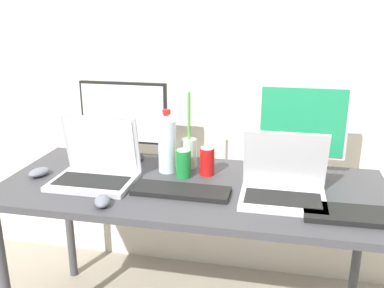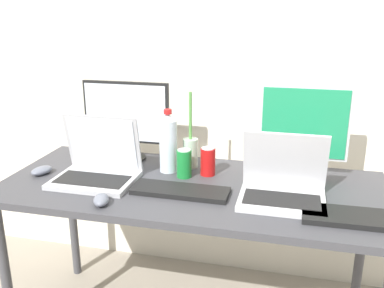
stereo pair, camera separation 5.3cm
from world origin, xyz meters
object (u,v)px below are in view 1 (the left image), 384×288
laptop_silver (97,167)px  mouse_by_keyboard (39,172)px  soda_can_by_laptop (184,163)px  bamboo_vase (189,151)px  monitor_left (124,118)px  soda_can_near_keyboard (207,161)px  monitor_center (302,129)px  work_desk (192,199)px  mouse_by_laptop (102,201)px  keyboard_main (181,191)px  keyboard_aux (359,215)px  laptop_secondary (283,184)px  water_bottle (167,143)px

laptop_silver → mouse_by_keyboard: bearing=-178.3°
soda_can_by_laptop → bamboo_vase: bearing=91.2°
monitor_left → laptop_silver: 0.31m
soda_can_near_keyboard → soda_can_by_laptop: 0.11m
mouse_by_keyboard → bamboo_vase: 0.67m
monitor_center → soda_can_by_laptop: monitor_center is taller
laptop_silver → mouse_by_keyboard: laptop_silver is taller
work_desk → bamboo_vase: bearing=105.7°
mouse_by_keyboard → mouse_by_laptop: bearing=-8.3°
keyboard_main → keyboard_aux: 0.67m
laptop_silver → mouse_by_keyboard: (-0.27, -0.01, -0.04)m
laptop_secondary → bamboo_vase: 0.50m
work_desk → laptop_silver: (-0.41, -0.04, 0.13)m
work_desk → keyboard_aux: keyboard_aux is taller
soda_can_near_keyboard → keyboard_main: bearing=-106.5°
bamboo_vase → soda_can_by_laptop: bearing=-88.8°
monitor_left → soda_can_by_laptop: bearing=-25.7°
work_desk → monitor_center: bearing=27.1°
monitor_center → laptop_silver: monitor_center is taller
mouse_by_laptop → water_bottle: 0.44m
keyboard_main → water_bottle: size_ratio=1.36×
bamboo_vase → water_bottle: bearing=-139.3°
keyboard_main → mouse_by_laptop: mouse_by_laptop is taller
monitor_center → water_bottle: bearing=-170.7°
laptop_silver → mouse_by_keyboard: 0.27m
work_desk → monitor_center: 0.57m
work_desk → laptop_silver: laptop_silver is taller
monitor_center → mouse_by_keyboard: size_ratio=3.96×
monitor_left → laptop_silver: size_ratio=1.24×
keyboard_aux → monitor_center: bearing=115.4°
mouse_by_laptop → water_bottle: (0.15, 0.40, 0.11)m
work_desk → laptop_secondary: (0.37, -0.05, 0.13)m
keyboard_aux → bamboo_vase: (-0.70, 0.37, 0.07)m
water_bottle → soda_can_by_laptop: water_bottle is taller
keyboard_aux → water_bottle: size_ratio=1.33×
soda_can_near_keyboard → bamboo_vase: bamboo_vase is taller
keyboard_main → laptop_silver: bearing=171.8°
monitor_left → soda_can_near_keyboard: (0.42, -0.11, -0.15)m
laptop_secondary → keyboard_main: bearing=-174.0°
monitor_center → soda_can_by_laptop: (-0.50, -0.15, -0.15)m
mouse_by_keyboard → mouse_by_laptop: 0.45m
soda_can_near_keyboard → monitor_center: bearing=13.7°
work_desk → soda_can_by_laptop: size_ratio=12.83×
keyboard_main → soda_can_by_laptop: soda_can_by_laptop is taller
laptop_secondary → mouse_by_keyboard: laptop_secondary is taller
mouse_by_laptop → soda_can_near_keyboard: 0.52m
water_bottle → mouse_by_laptop: bearing=-110.3°
soda_can_near_keyboard → work_desk: bearing=-107.8°
laptop_silver → laptop_secondary: (0.78, -0.02, -0.00)m
monitor_center → keyboard_main: (-0.47, -0.32, -0.20)m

